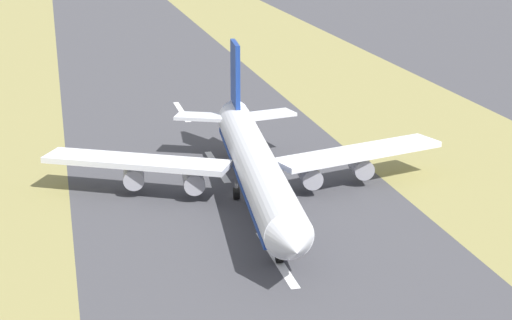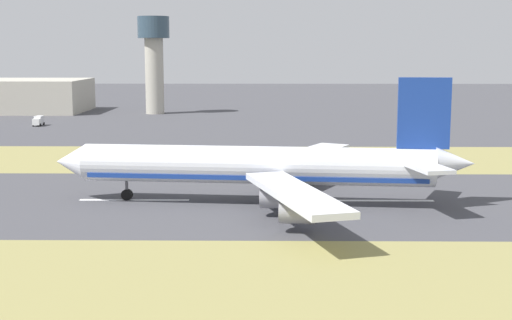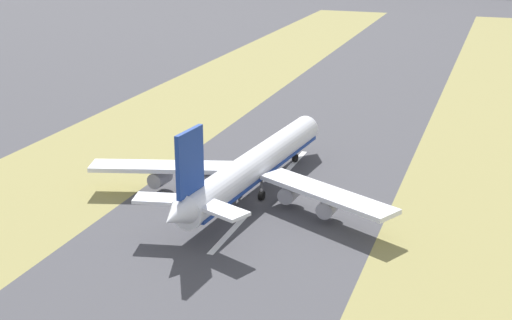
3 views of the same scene
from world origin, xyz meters
name	(u,v)px [view 3 (image 3 of 3)]	position (x,y,z in m)	size (l,w,h in m)	color
ground_plane	(260,200)	(0.00, 0.00, 0.00)	(800.00, 800.00, 0.00)	#424247
grass_median_west	(65,174)	(-45.00, 0.00, 0.00)	(40.00, 600.00, 0.01)	olive
grass_median_east	(499,232)	(45.00, 0.00, 0.00)	(40.00, 600.00, 0.01)	olive
centreline_dash_mid	(230,233)	(0.00, -16.41, 0.01)	(1.20, 18.00, 0.01)	silver
centreline_dash_far	(294,163)	(0.00, 23.59, 0.01)	(1.20, 18.00, 0.01)	silver
airplane_main_jet	(252,167)	(-2.25, 1.69, 6.02)	(63.85, 67.22, 20.20)	silver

